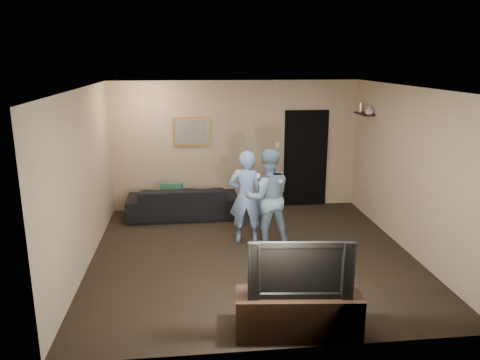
{
  "coord_description": "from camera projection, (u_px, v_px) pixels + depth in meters",
  "views": [
    {
      "loc": [
        -0.96,
        -6.81,
        3.02
      ],
      "look_at": [
        -0.16,
        0.3,
        1.15
      ],
      "focal_mm": 35.0,
      "sensor_mm": 36.0,
      "label": 1
    }
  ],
  "objects": [
    {
      "name": "wii_player_left",
      "position": [
        246.0,
        197.0,
        7.75
      ],
      "size": [
        0.63,
        0.52,
        1.57
      ],
      "color": "#7494CA",
      "rests_on": "ground"
    },
    {
      "name": "ceiling",
      "position": [
        253.0,
        88.0,
        6.75
      ],
      "size": [
        5.0,
        5.0,
        0.04
      ],
      "primitive_type": "cube",
      "color": "silver",
      "rests_on": "wall_back"
    },
    {
      "name": "wall_right",
      "position": [
        410.0,
        171.0,
        7.35
      ],
      "size": [
        0.04,
        5.0,
        2.6
      ],
      "primitive_type": "cube",
      "color": "tan",
      "rests_on": "ground"
    },
    {
      "name": "wall_back",
      "position": [
        236.0,
        145.0,
        9.49
      ],
      "size": [
        5.0,
        0.04,
        2.6
      ],
      "primitive_type": "cube",
      "color": "tan",
      "rests_on": "ground"
    },
    {
      "name": "wii_player_right",
      "position": [
        268.0,
        197.0,
        7.66
      ],
      "size": [
        0.81,
        0.65,
        1.61
      ],
      "color": "#7F9FB9",
      "rests_on": "ground"
    },
    {
      "name": "wall_front",
      "position": [
        287.0,
        235.0,
        4.68
      ],
      "size": [
        5.0,
        0.04,
        2.6
      ],
      "primitive_type": "cube",
      "color": "tan",
      "rests_on": "ground"
    },
    {
      "name": "throw_pillow",
      "position": [
        172.0,
        194.0,
        9.04
      ],
      "size": [
        0.44,
        0.2,
        0.42
      ],
      "primitive_type": "cube",
      "rotation": [
        0.0,
        0.0,
        -0.16
      ],
      "color": "#194C3A",
      "rests_on": "sofa"
    },
    {
      "name": "doorway",
      "position": [
        305.0,
        159.0,
        9.69
      ],
      "size": [
        0.9,
        0.06,
        2.0
      ],
      "primitive_type": "cube",
      "color": "black",
      "rests_on": "ground"
    },
    {
      "name": "wall_left",
      "position": [
        83.0,
        180.0,
        6.81
      ],
      "size": [
        0.04,
        5.0,
        2.6
      ],
      "primitive_type": "cube",
      "color": "tan",
      "rests_on": "ground"
    },
    {
      "name": "shelf_vase",
      "position": [
        369.0,
        110.0,
        8.64
      ],
      "size": [
        0.18,
        0.18,
        0.16
      ],
      "primitive_type": "imported",
      "rotation": [
        0.0,
        0.0,
        0.19
      ],
      "color": "silver",
      "rests_on": "wall_shelf"
    },
    {
      "name": "painting_canvas",
      "position": [
        191.0,
        132.0,
        9.26
      ],
      "size": [
        0.62,
        0.01,
        0.47
      ],
      "primitive_type": "cube",
      "color": "slate",
      "rests_on": "painting_frame"
    },
    {
      "name": "light_switch",
      "position": [
        277.0,
        145.0,
        9.55
      ],
      "size": [
        0.08,
        0.02,
        0.12
      ],
      "primitive_type": "cube",
      "color": "silver",
      "rests_on": "wall_back"
    },
    {
      "name": "wall_shelf",
      "position": [
        364.0,
        114.0,
        8.9
      ],
      "size": [
        0.2,
        0.6,
        0.03
      ],
      "primitive_type": "cube",
      "color": "black",
      "rests_on": "wall_right"
    },
    {
      "name": "television",
      "position": [
        300.0,
        266.0,
        5.08
      ],
      "size": [
        1.15,
        0.26,
        0.65
      ],
      "primitive_type": "imported",
      "rotation": [
        0.0,
        0.0,
        -0.1
      ],
      "color": "black",
      "rests_on": "tv_console"
    },
    {
      "name": "shelf_figurine",
      "position": [
        361.0,
        107.0,
        9.06
      ],
      "size": [
        0.06,
        0.06,
        0.18
      ],
      "primitive_type": "cylinder",
      "color": "silver",
      "rests_on": "wall_shelf"
    },
    {
      "name": "sofa",
      "position": [
        183.0,
        202.0,
        9.1
      ],
      "size": [
        2.13,
        0.85,
        0.62
      ],
      "primitive_type": "imported",
      "rotation": [
        0.0,
        0.0,
        3.15
      ],
      "color": "black",
      "rests_on": "ground"
    },
    {
      "name": "painting_frame",
      "position": [
        191.0,
        132.0,
        9.29
      ],
      "size": [
        0.72,
        0.05,
        0.57
      ],
      "primitive_type": "cube",
      "color": "olive",
      "rests_on": "wall_back"
    },
    {
      "name": "ground",
      "position": [
        252.0,
        255.0,
        7.41
      ],
      "size": [
        5.0,
        5.0,
        0.0
      ],
      "primitive_type": "plane",
      "color": "black",
      "rests_on": "ground"
    },
    {
      "name": "tv_console",
      "position": [
        298.0,
        314.0,
        5.22
      ],
      "size": [
        1.43,
        0.58,
        0.5
      ],
      "primitive_type": "cube",
      "rotation": [
        0.0,
        0.0,
        -0.1
      ],
      "color": "black",
      "rests_on": "ground"
    }
  ]
}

